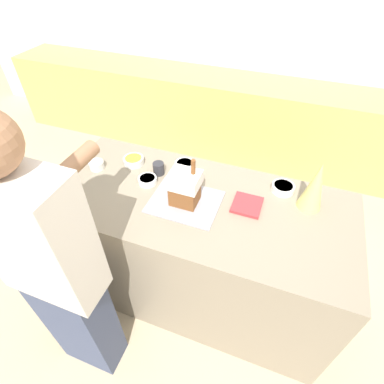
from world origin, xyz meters
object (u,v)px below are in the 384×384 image
(decorative_tree, at_px, (315,186))
(mug, at_px, (159,168))
(candy_bowl_behind_tray, at_px, (185,165))
(candy_bowl_center_rear, at_px, (147,180))
(person, at_px, (57,275))
(candy_bowl_front_corner, at_px, (97,165))
(cookbook, at_px, (247,205))
(candy_bowl_far_right, at_px, (134,160))
(candy_bowl_far_left, at_px, (283,188))
(gingerbread_house, at_px, (185,187))
(baking_tray, at_px, (185,202))

(decorative_tree, height_order, mug, decorative_tree)
(mug, bearing_deg, candy_bowl_behind_tray, 36.93)
(decorative_tree, bearing_deg, mug, -178.11)
(candy_bowl_center_rear, xyz_separation_m, person, (-0.12, -0.72, -0.05))
(candy_bowl_behind_tray, height_order, candy_bowl_center_rear, candy_bowl_behind_tray)
(candy_bowl_behind_tray, bearing_deg, decorative_tree, -5.26)
(candy_bowl_front_corner, xyz_separation_m, cookbook, (1.00, -0.00, -0.02))
(candy_bowl_far_right, height_order, mug, mug)
(candy_bowl_center_rear, relative_size, mug, 1.42)
(cookbook, xyz_separation_m, mug, (-0.60, 0.09, 0.03))
(cookbook, distance_m, person, 1.04)
(candy_bowl_front_corner, xyz_separation_m, candy_bowl_far_left, (1.17, 0.20, -0.00))
(candy_bowl_front_corner, height_order, mug, mug)
(gingerbread_house, bearing_deg, candy_bowl_far_right, 153.54)
(gingerbread_house, xyz_separation_m, candy_bowl_center_rear, (-0.28, 0.08, -0.09))
(cookbook, bearing_deg, mug, 171.00)
(person, bearing_deg, gingerbread_house, 58.17)
(gingerbread_house, xyz_separation_m, person, (-0.40, -0.64, -0.14))
(candy_bowl_far_left, height_order, mug, mug)
(mug, bearing_deg, person, -99.84)
(candy_bowl_front_corner, bearing_deg, baking_tray, -8.39)
(candy_bowl_far_left, bearing_deg, candy_bowl_front_corner, -170.26)
(decorative_tree, bearing_deg, baking_tray, -161.92)
(candy_bowl_front_corner, relative_size, candy_bowl_far_left, 0.69)
(gingerbread_house, height_order, candy_bowl_far_right, gingerbread_house)
(candy_bowl_far_right, xyz_separation_m, candy_bowl_center_rear, (0.18, -0.15, -0.00))
(candy_bowl_front_corner, distance_m, candy_bowl_behind_tray, 0.57)
(decorative_tree, xyz_separation_m, mug, (-0.92, -0.03, -0.11))
(candy_bowl_far_left, bearing_deg, baking_tray, -149.89)
(baking_tray, height_order, candy_bowl_far_left, candy_bowl_far_left)
(candy_bowl_behind_tray, xyz_separation_m, cookbook, (0.46, -0.20, -0.02))
(candy_bowl_front_corner, distance_m, cookbook, 1.00)
(candy_bowl_center_rear, height_order, person, person)
(decorative_tree, bearing_deg, candy_bowl_far_right, 179.55)
(candy_bowl_front_corner, bearing_deg, person, -70.63)
(decorative_tree, distance_m, candy_bowl_center_rear, 0.97)
(decorative_tree, height_order, candy_bowl_far_right, decorative_tree)
(candy_bowl_center_rear, bearing_deg, gingerbread_house, -16.21)
(candy_bowl_center_rear, distance_m, cookbook, 0.62)
(candy_bowl_far_right, bearing_deg, mug, -10.98)
(candy_bowl_behind_tray, height_order, candy_bowl_far_right, candy_bowl_behind_tray)
(decorative_tree, bearing_deg, cookbook, -159.11)
(baking_tray, relative_size, decorative_tree, 1.33)
(baking_tray, relative_size, candy_bowl_front_corner, 4.22)
(cookbook, bearing_deg, candy_bowl_center_rear, -178.91)
(candy_bowl_behind_tray, distance_m, candy_bowl_far_left, 0.63)
(decorative_tree, xyz_separation_m, candy_bowl_front_corner, (-1.32, -0.12, -0.12))
(candy_bowl_center_rear, bearing_deg, candy_bowl_far_right, 140.33)
(candy_bowl_center_rear, distance_m, candy_bowl_far_left, 0.82)
(gingerbread_house, relative_size, candy_bowl_far_right, 2.14)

